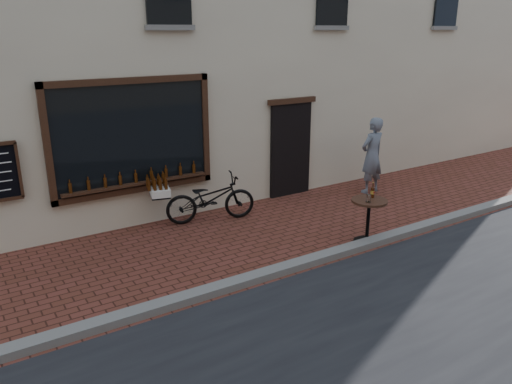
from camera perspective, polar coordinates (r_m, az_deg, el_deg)
ground at (r=8.55m, az=7.29°, el=-8.58°), size 90.00×90.00×0.00m
kerb at (r=8.66m, az=6.46°, el=-7.73°), size 90.00×0.25×0.12m
cargo_bicycle at (r=10.33m, az=-5.43°, el=-0.71°), size 2.27×1.10×1.05m
bistro_table at (r=9.45m, az=12.76°, el=-2.25°), size 0.66×0.66×1.13m
pedestrian at (r=12.37m, az=13.12°, el=4.09°), size 0.71×0.50×1.84m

